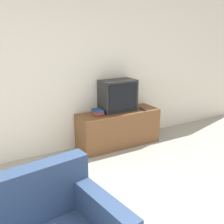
# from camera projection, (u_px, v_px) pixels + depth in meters

# --- Properties ---
(wall_back) EXTENTS (9.00, 0.06, 2.60)m
(wall_back) POSITION_uv_depth(u_px,v_px,m) (62.00, 74.00, 4.18)
(wall_back) COLOR silver
(wall_back) RESTS_ON ground_plane
(tv_stand) EXTENTS (1.47, 0.49, 0.62)m
(tv_stand) POSITION_uv_depth(u_px,v_px,m) (119.00, 128.00, 4.64)
(tv_stand) COLOR brown
(tv_stand) RESTS_ON ground_plane
(television) EXTENTS (0.63, 0.36, 0.54)m
(television) POSITION_uv_depth(u_px,v_px,m) (118.00, 96.00, 4.54)
(television) COLOR black
(television) RESTS_ON tv_stand
(book_stack) EXTENTS (0.17, 0.23, 0.09)m
(book_stack) POSITION_uv_depth(u_px,v_px,m) (98.00, 112.00, 4.37)
(book_stack) COLOR #2D753D
(book_stack) RESTS_ON tv_stand
(remote_on_stand) EXTENTS (0.04, 0.19, 0.02)m
(remote_on_stand) POSITION_uv_depth(u_px,v_px,m) (143.00, 109.00, 4.66)
(remote_on_stand) COLOR #2D2D2D
(remote_on_stand) RESTS_ON tv_stand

